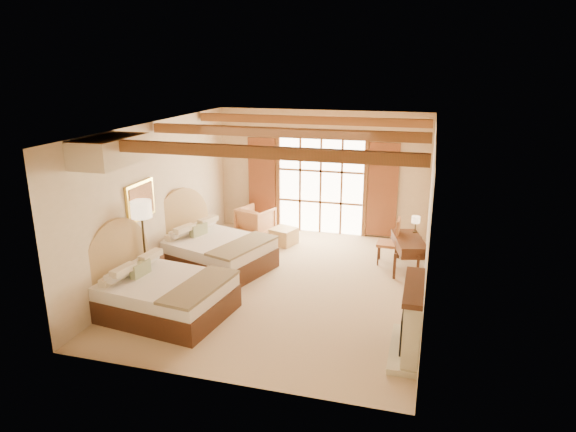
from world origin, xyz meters
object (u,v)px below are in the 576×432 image
(bed_far, at_px, (210,248))
(nightstand, at_px, (149,275))
(bed_near, at_px, (157,290))
(armchair, at_px, (256,221))
(desk, at_px, (408,253))

(bed_far, height_order, nightstand, bed_far)
(bed_near, relative_size, armchair, 2.92)
(bed_far, bearing_deg, desk, 31.96)
(nightstand, height_order, armchair, armchair)
(armchair, bearing_deg, bed_near, 106.08)
(bed_near, height_order, bed_far, bed_far)
(bed_near, height_order, armchair, bed_near)
(bed_far, xyz_separation_m, armchair, (0.24, 2.36, -0.06))
(bed_far, distance_m, armchair, 2.37)
(bed_far, bearing_deg, bed_near, -72.89)
(armchair, xyz_separation_m, desk, (3.95, -1.31, 0.01))
(bed_near, xyz_separation_m, nightstand, (-0.63, 0.79, -0.11))
(nightstand, bearing_deg, desk, 7.94)
(nightstand, xyz_separation_m, desk, (4.85, 2.51, 0.05))
(bed_near, distance_m, armchair, 4.61)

